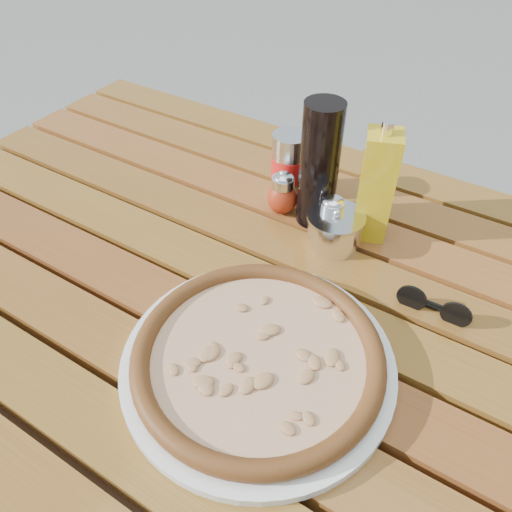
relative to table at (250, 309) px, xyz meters
The scene contains 11 objects.
ground 0.67m from the table, 90.00° to the left, with size 60.00×60.00×0.00m, color slate.
table is the anchor object (origin of this frame).
plate 0.19m from the table, 53.50° to the right, with size 0.36×0.36×0.01m, color white.
pizza 0.19m from the table, 53.50° to the right, with size 0.42×0.42×0.03m.
pepper_shaker 0.21m from the table, 103.30° to the left, with size 0.07×0.07×0.08m.
oregano_shaker 0.20m from the table, 68.72° to the left, with size 0.06×0.06×0.08m.
dark_bottle 0.26m from the table, 84.48° to the left, with size 0.07×0.07×0.22m, color black.
soda_can 0.28m from the table, 104.85° to the left, with size 0.08×0.08×0.12m.
olive_oil_cruet 0.29m from the table, 60.50° to the left, with size 0.07×0.07×0.21m.
parmesan_tin 0.19m from the table, 62.20° to the left, with size 0.13×0.13×0.07m.
sunglasses 0.29m from the table, 16.42° to the left, with size 0.11×0.03×0.04m.
Camera 1 is at (0.30, -0.46, 1.31)m, focal length 35.00 mm.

